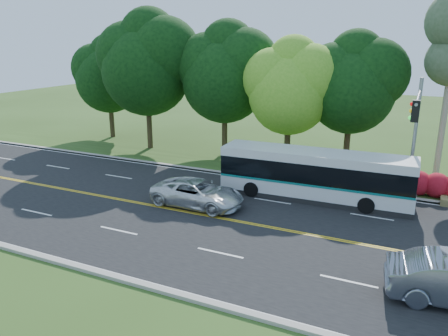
% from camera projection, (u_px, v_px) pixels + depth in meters
% --- Properties ---
extents(ground, '(120.00, 120.00, 0.00)m').
position_uv_depth(ground, '(259.00, 225.00, 21.91)').
color(ground, '#2E4918').
rests_on(ground, ground).
extents(road, '(60.00, 14.00, 0.02)m').
position_uv_depth(road, '(259.00, 225.00, 21.91)').
color(road, black).
rests_on(road, ground).
extents(curb_north, '(60.00, 0.30, 0.15)m').
position_uv_depth(curb_north, '(298.00, 183.00, 28.10)').
color(curb_north, '#A09B90').
rests_on(curb_north, ground).
extents(curb_south, '(60.00, 0.30, 0.15)m').
position_uv_depth(curb_south, '(189.00, 298.00, 15.68)').
color(curb_south, '#A09B90').
rests_on(curb_south, ground).
extents(grass_verge, '(60.00, 4.00, 0.10)m').
position_uv_depth(grass_verge, '(306.00, 176.00, 29.71)').
color(grass_verge, '#2E4918').
rests_on(grass_verge, ground).
extents(lane_markings, '(57.60, 13.82, 0.00)m').
position_uv_depth(lane_markings, '(257.00, 225.00, 21.94)').
color(lane_markings, gold).
rests_on(lane_markings, road).
extents(tree_row, '(44.70, 9.10, 13.84)m').
position_uv_depth(tree_row, '(254.00, 70.00, 32.62)').
color(tree_row, black).
rests_on(tree_row, ground).
extents(bougainvillea_hedge, '(9.50, 2.25, 1.50)m').
position_uv_depth(bougainvillea_hedge, '(421.00, 184.00, 25.87)').
color(bougainvillea_hedge, '#9E0D15').
rests_on(bougainvillea_hedge, ground).
extents(traffic_signal, '(0.42, 6.10, 7.00)m').
position_uv_depth(traffic_signal, '(415.00, 126.00, 22.64)').
color(traffic_signal, gray).
rests_on(traffic_signal, ground).
extents(transit_bus, '(10.93, 2.67, 2.84)m').
position_uv_depth(transit_bus, '(315.00, 176.00, 25.13)').
color(transit_bus, silver).
rests_on(transit_bus, road).
extents(suv, '(5.29, 2.51, 1.46)m').
position_uv_depth(suv, '(198.00, 193.00, 24.29)').
color(suv, silver).
rests_on(suv, road).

